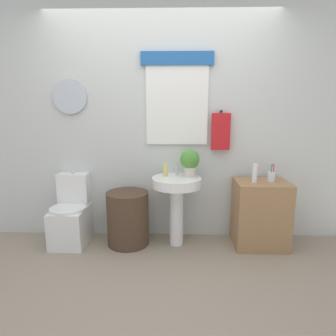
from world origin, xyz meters
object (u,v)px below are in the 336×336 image
at_px(laundry_hamper, 128,218).
at_px(toothbrush_cup, 271,176).
at_px(soap_bottle, 166,170).
at_px(potted_plant, 190,161).
at_px(lotion_bottle, 255,173).
at_px(toilet, 72,217).
at_px(pedestal_sink, 177,194).
at_px(wooden_cabinet, 260,214).

distance_m(laundry_hamper, toothbrush_cup, 1.62).
bearing_deg(soap_bottle, potted_plant, 2.20).
bearing_deg(lotion_bottle, potted_plant, 171.56).
relative_size(toilet, pedestal_sink, 1.03).
relative_size(wooden_cabinet, toothbrush_cup, 3.90).
xyz_separation_m(soap_bottle, potted_plant, (0.26, 0.01, 0.09)).
xyz_separation_m(pedestal_sink, lotion_bottle, (0.81, -0.04, 0.24)).
height_order(laundry_hamper, toothbrush_cup, toothbrush_cup).
bearing_deg(pedestal_sink, potted_plant, 23.20).
xyz_separation_m(laundry_hamper, lotion_bottle, (1.35, -0.04, 0.53)).
bearing_deg(laundry_hamper, potted_plant, 5.09).
xyz_separation_m(potted_plant, lotion_bottle, (0.67, -0.10, -0.11)).
height_order(toilet, soap_bottle, soap_bottle).
distance_m(laundry_hamper, pedestal_sink, 0.60).
bearing_deg(toothbrush_cup, pedestal_sink, -178.87).
relative_size(soap_bottle, toothbrush_cup, 0.78).
bearing_deg(toilet, laundry_hamper, -3.09).
distance_m(potted_plant, toothbrush_cup, 0.88).
height_order(pedestal_sink, soap_bottle, soap_bottle).
distance_m(soap_bottle, lotion_bottle, 0.94).
bearing_deg(laundry_hamper, wooden_cabinet, 0.00).
relative_size(pedestal_sink, wooden_cabinet, 1.05).
height_order(potted_plant, lotion_bottle, potted_plant).
bearing_deg(lotion_bottle, soap_bottle, 174.49).
height_order(soap_bottle, lotion_bottle, lotion_bottle).
relative_size(toilet, laundry_hamper, 1.32).
bearing_deg(laundry_hamper, toothbrush_cup, 0.74).
height_order(wooden_cabinet, soap_bottle, soap_bottle).
xyz_separation_m(wooden_cabinet, potted_plant, (-0.77, 0.06, 0.57)).
bearing_deg(toilet, wooden_cabinet, -0.95).
relative_size(toilet, lotion_bottle, 3.90).
relative_size(laundry_hamper, lotion_bottle, 2.96).
xyz_separation_m(toilet, lotion_bottle, (1.99, -0.07, 0.53)).
relative_size(pedestal_sink, soap_bottle, 5.27).
bearing_deg(potted_plant, lotion_bottle, -8.44).
bearing_deg(wooden_cabinet, soap_bottle, 177.22).
relative_size(laundry_hamper, pedestal_sink, 0.78).
distance_m(potted_plant, lotion_bottle, 0.69).
distance_m(pedestal_sink, lotion_bottle, 0.85).
bearing_deg(toothbrush_cup, potted_plant, 177.36).
bearing_deg(wooden_cabinet, potted_plant, 175.55).
height_order(laundry_hamper, soap_bottle, soap_bottle).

